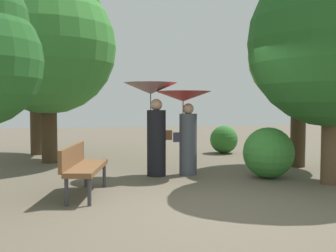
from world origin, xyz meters
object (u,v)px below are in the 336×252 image
(tree_near_right, at_px, (334,30))
(tree_mid_left, at_px, (48,36))
(person_right, at_px, (185,114))
(tree_mid_right, at_px, (300,47))
(person_left, at_px, (153,112))
(tree_far_back, at_px, (36,44))
(park_bench, at_px, (82,165))

(tree_near_right, distance_m, tree_mid_left, 6.71)
(person_right, relative_size, tree_mid_right, 0.41)
(tree_near_right, height_order, tree_mid_left, tree_mid_left)
(person_left, relative_size, tree_near_right, 0.42)
(tree_far_back, bearing_deg, tree_mid_left, -72.87)
(tree_mid_left, bearing_deg, person_right, -37.50)
(tree_near_right, bearing_deg, person_right, 150.16)
(person_left, height_order, tree_near_right, tree_near_right)
(person_right, distance_m, tree_mid_right, 3.37)
(park_bench, relative_size, tree_mid_right, 0.36)
(person_left, distance_m, tree_near_right, 3.81)
(park_bench, bearing_deg, tree_near_right, -78.18)
(tree_mid_left, relative_size, tree_mid_right, 1.19)
(person_right, bearing_deg, tree_mid_left, 54.90)
(person_right, height_order, tree_far_back, tree_far_back)
(person_left, relative_size, person_right, 1.10)
(tree_far_back, bearing_deg, tree_near_right, -42.25)
(person_right, bearing_deg, person_left, 91.96)
(tree_mid_left, bearing_deg, tree_near_right, -34.22)
(tree_far_back, bearing_deg, tree_mid_right, -28.58)
(tree_far_back, bearing_deg, person_left, -54.59)
(tree_mid_right, bearing_deg, park_bench, -157.56)
(tree_near_right, xyz_separation_m, tree_mid_right, (0.43, 1.98, -0.02))
(person_right, bearing_deg, park_bench, 128.41)
(tree_near_right, relative_size, tree_mid_right, 1.07)
(person_left, xyz_separation_m, person_right, (0.68, -0.01, -0.05))
(park_bench, bearing_deg, person_left, -32.17)
(tree_near_right, relative_size, tree_mid_left, 0.90)
(person_left, xyz_separation_m, tree_mid_left, (-2.36, 2.33, 1.89))
(park_bench, height_order, tree_far_back, tree_far_back)
(tree_near_right, bearing_deg, person_left, 155.66)
(tree_mid_right, bearing_deg, tree_far_back, 151.42)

